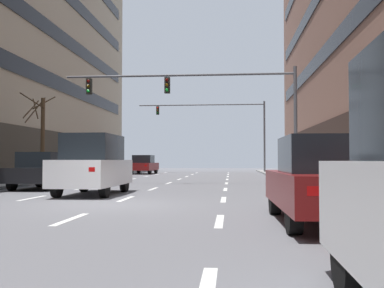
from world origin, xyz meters
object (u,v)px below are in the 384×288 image
(car_driving_0, at_px, (144,165))
(car_driving_2, at_px, (43,171))
(car_driving_3, at_px, (93,165))
(pedestrian_0, at_px, (292,165))
(street_tree_0, at_px, (42,134))
(car_parked_1, at_px, (326,181))
(traffic_signal_1, at_px, (224,120))
(traffic_signal_0, at_px, (208,96))

(car_driving_0, relative_size, car_driving_2, 1.08)
(car_driving_3, relative_size, pedestrian_0, 3.01)
(car_driving_2, distance_m, street_tree_0, 7.24)
(car_driving_0, bearing_deg, street_tree_0, -101.60)
(car_driving_0, height_order, street_tree_0, street_tree_0)
(car_driving_3, xyz_separation_m, pedestrian_0, (8.52, 10.20, -0.09))
(car_parked_1, height_order, street_tree_0, street_tree_0)
(car_parked_1, xyz_separation_m, pedestrian_0, (1.66, 17.11, 0.15))
(car_driving_3, bearing_deg, traffic_signal_1, 81.25)
(car_driving_2, bearing_deg, car_parked_1, -44.57)
(car_parked_1, distance_m, street_tree_0, 20.83)
(traffic_signal_0, bearing_deg, street_tree_0, 167.79)
(car_driving_2, relative_size, traffic_signal_0, 0.35)
(car_driving_2, relative_size, traffic_signal_1, 0.34)
(car_parked_1, distance_m, traffic_signal_0, 14.89)
(car_driving_0, xyz_separation_m, traffic_signal_0, (6.76, -17.27, 3.73))
(car_driving_0, relative_size, traffic_signal_0, 0.38)
(street_tree_0, xyz_separation_m, pedestrian_0, (14.58, 0.89, -1.80))
(car_driving_2, xyz_separation_m, car_driving_3, (3.18, -2.98, 0.30))
(car_driving_2, distance_m, car_driving_3, 4.37)
(traffic_signal_1, bearing_deg, car_driving_2, -106.59)
(car_driving_0, bearing_deg, car_driving_3, -83.11)
(car_driving_0, distance_m, car_driving_3, 24.63)
(car_driving_2, xyz_separation_m, street_tree_0, (-2.88, 6.33, 2.01))
(car_driving_3, distance_m, street_tree_0, 11.24)
(car_driving_3, distance_m, pedestrian_0, 13.29)
(car_driving_0, distance_m, traffic_signal_0, 18.92)
(traffic_signal_1, bearing_deg, street_tree_0, -118.77)
(car_driving_3, xyz_separation_m, street_tree_0, (-6.06, 9.31, 1.71))
(pedestrian_0, bearing_deg, car_parked_1, -95.56)
(street_tree_0, relative_size, pedestrian_0, 3.36)
(street_tree_0, bearing_deg, traffic_signal_1, 61.23)
(street_tree_0, bearing_deg, car_parked_1, -51.47)
(traffic_signal_0, bearing_deg, pedestrian_0, 32.64)
(car_driving_2, bearing_deg, traffic_signal_1, 73.41)
(street_tree_0, bearing_deg, car_driving_2, -65.56)
(car_driving_0, xyz_separation_m, pedestrian_0, (11.48, -14.25, 0.15))
(car_driving_0, distance_m, traffic_signal_1, 9.34)
(car_parked_1, bearing_deg, pedestrian_0, 84.44)
(traffic_signal_0, xyz_separation_m, pedestrian_0, (4.72, 3.02, -3.58))
(car_parked_1, height_order, traffic_signal_0, traffic_signal_0)
(car_parked_1, bearing_deg, car_driving_2, 135.43)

